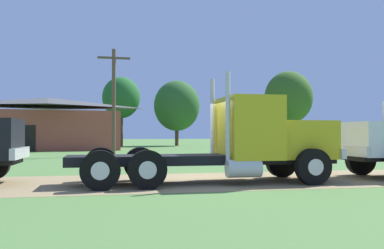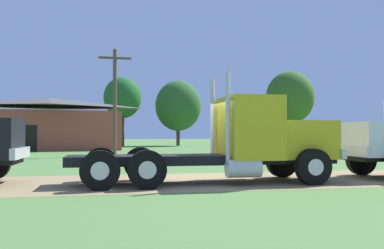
{
  "view_description": "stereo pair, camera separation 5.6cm",
  "coord_description": "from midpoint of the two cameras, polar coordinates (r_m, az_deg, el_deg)",
  "views": [
    {
      "loc": [
        -3.08,
        -13.34,
        1.53
      ],
      "look_at": [
        -0.45,
        -0.48,
        1.8
      ],
      "focal_mm": 39.99,
      "sensor_mm": 36.0,
      "label": 1
    },
    {
      "loc": [
        -3.03,
        -13.35,
        1.53
      ],
      "look_at": [
        -0.45,
        -0.48,
        1.8
      ],
      "focal_mm": 39.99,
      "sensor_mm": 36.0,
      "label": 2
    }
  ],
  "objects": [
    {
      "name": "truck_foreground_white",
      "position": [
        13.49,
        7.2,
        -2.34
      ],
      "size": [
        8.28,
        2.67,
        3.32
      ],
      "color": "black",
      "rests_on": "ground_plane"
    },
    {
      "name": "utility_pole_far",
      "position": [
        29.52,
        -10.21,
        3.4
      ],
      "size": [
        2.2,
        0.26,
        7.25
      ],
      "color": "brown",
      "rests_on": "ground_plane"
    },
    {
      "name": "ground_plane",
      "position": [
        13.78,
        1.58,
        -7.54
      ],
      "size": [
        200.0,
        200.0,
        0.0
      ],
      "primitive_type": "plane",
      "color": "#537C3C"
    },
    {
      "name": "shed_building",
      "position": [
        40.97,
        -18.52,
        -0.03
      ],
      "size": [
        13.62,
        8.32,
        4.78
      ],
      "color": "#984636",
      "rests_on": "ground_plane"
    },
    {
      "name": "dirt_track",
      "position": [
        13.78,
        1.58,
        -7.52
      ],
      "size": [
        120.0,
        5.17,
        0.01
      ],
      "primitive_type": "cube",
      "color": "#957E55",
      "rests_on": "ground_plane"
    },
    {
      "name": "tree_right",
      "position": [
        52.15,
        -1.83,
        2.5
      ],
      "size": [
        5.58,
        5.58,
        7.95
      ],
      "color": "#513823",
      "rests_on": "ground_plane"
    },
    {
      "name": "tree_mid",
      "position": [
        49.98,
        -9.22,
        3.53
      ],
      "size": [
        4.33,
        4.33,
        8.02
      ],
      "color": "#513823",
      "rests_on": "ground_plane"
    },
    {
      "name": "tree_far_right",
      "position": [
        50.37,
        12.96,
        3.52
      ],
      "size": [
        5.48,
        5.48,
        8.65
      ],
      "color": "#513823",
      "rests_on": "ground_plane"
    }
  ]
}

